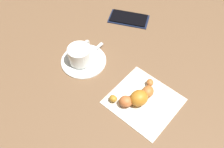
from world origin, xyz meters
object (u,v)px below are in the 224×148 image
object	(u,v)px
saucer	(84,60)
sugar_packet	(82,52)
espresso_cup	(80,54)
napkin	(144,101)
cell_phone	(129,18)
croissant	(137,97)
teaspoon	(84,58)

from	to	relation	value
saucer	sugar_packet	world-z (taller)	sugar_packet
saucer	espresso_cup	xyz separation A→B (m)	(-0.00, -0.01, 0.03)
napkin	cell_phone	xyz separation A→B (m)	(-0.25, 0.21, 0.00)
croissant	cell_phone	size ratio (longest dim) A/B	0.89
napkin	teaspoon	bearing A→B (deg)	-176.10
espresso_cup	teaspoon	distance (m)	0.03
napkin	croissant	xyz separation A→B (m)	(-0.01, -0.01, 0.02)
napkin	croissant	distance (m)	0.03
espresso_cup	sugar_packet	size ratio (longest dim) A/B	1.32
espresso_cup	cell_phone	size ratio (longest dim) A/B	0.59
sugar_packet	napkin	size ratio (longest dim) A/B	0.39
napkin	cell_phone	bearing A→B (deg)	138.92
teaspoon	cell_phone	size ratio (longest dim) A/B	0.80
saucer	cell_phone	xyz separation A→B (m)	(-0.03, 0.23, -0.00)
napkin	croissant	world-z (taller)	croissant
saucer	croissant	world-z (taller)	croissant
sugar_packet	espresso_cup	bearing A→B (deg)	51.78
cell_phone	saucer	bearing A→B (deg)	-82.81
espresso_cup	croissant	xyz separation A→B (m)	(0.21, 0.01, -0.01)
cell_phone	napkin	bearing A→B (deg)	-41.08
espresso_cup	croissant	size ratio (longest dim) A/B	0.66
cell_phone	teaspoon	bearing A→B (deg)	-82.59
saucer	sugar_packet	bearing A→B (deg)	149.94
saucer	cell_phone	world-z (taller)	same
saucer	napkin	world-z (taller)	saucer
espresso_cup	sugar_packet	xyz separation A→B (m)	(-0.02, 0.02, -0.02)
napkin	cell_phone	distance (m)	0.33
espresso_cup	sugar_packet	world-z (taller)	espresso_cup
sugar_packet	cell_phone	world-z (taller)	sugar_packet
saucer	napkin	bearing A→B (deg)	4.89
espresso_cup	cell_phone	xyz separation A→B (m)	(-0.03, 0.24, -0.03)
espresso_cup	napkin	xyz separation A→B (m)	(0.22, 0.03, -0.03)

